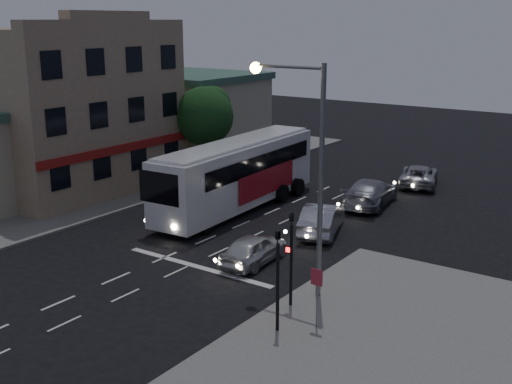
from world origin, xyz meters
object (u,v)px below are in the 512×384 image
Objects in this scene: car_sedan_a at (322,219)px; traffic_signal_side at (278,268)px; tour_bus at (237,173)px; regulatory_sign at (317,288)px; car_sedan_b at (370,192)px; streetlight at (306,153)px; traffic_signal_main at (291,248)px; street_tree at (204,113)px; car_sedan_c at (419,175)px; car_suv at (254,249)px.

car_sedan_a is 11.33m from traffic_signal_side.
regulatory_sign is (11.23, -10.50, -0.55)m from tour_bus.
regulatory_sign reaches higher than car_sedan_a.
car_sedan_b reaches higher than car_sedan_a.
car_sedan_b is 14.42m from streetlight.
traffic_signal_main is 1.86× the size of regulatory_sign.
regulatory_sign is (1.70, -1.01, -0.82)m from traffic_signal_main.
streetlight is (9.27, -8.07, 3.58)m from tour_bus.
streetlight is (3.30, -13.14, 4.94)m from car_sedan_b.
street_tree reaches higher than tour_bus.
streetlight is at bearing 95.06° from car_sedan_a.
traffic_signal_main reaches higher than car_sedan_c.
car_sedan_a is 9.26m from traffic_signal_main.
car_sedan_c reaches higher than car_suv.
traffic_signal_side is (10.23, -11.47, 0.27)m from tour_bus.
tour_bus is at bearing 135.11° from traffic_signal_main.
traffic_signal_main is (3.55, -14.56, 1.63)m from car_sedan_b.
street_tree is (-17.51, 15.26, 2.90)m from regulatory_sign.
car_sedan_b is at bearing 1.46° from street_tree.
traffic_signal_side is at bearing -136.08° from regulatory_sign.
tour_bus is 7.95m from car_sedan_b.
tour_bus is at bearing 42.42° from car_sedan_c.
streetlight is (3.14, -7.04, 4.95)m from car_sedan_a.
regulatory_sign is (5.10, -9.48, 0.82)m from car_sedan_a.
car_sedan_c is at bearing 99.12° from traffic_signal_side.
street_tree reaches higher than traffic_signal_side.
car_sedan_b reaches higher than car_sedan_c.
street_tree reaches higher than car_suv.
traffic_signal_main is at bearing -47.92° from tour_bus.
streetlight is at bearing -44.06° from tour_bus.
regulatory_sign reaches higher than car_sedan_c.
car_sedan_a is 0.53× the size of streetlight.
street_tree is at bearing 9.50° from car_sedan_c.
car_sedan_b is 0.61× the size of streetlight.
streetlight is (-0.96, 3.40, 3.31)m from traffic_signal_side.
car_sedan_a is 10.79m from regulatory_sign.
streetlight is at bearing 95.34° from car_sedan_b.
traffic_signal_main is at bearing 149.16° from regulatory_sign.
car_sedan_c is 14.89m from street_tree.
car_suv is 6.38m from streetlight.
car_suv is at bearing -51.58° from tour_bus.
tour_bus is 12.80m from streetlight.
traffic_signal_main is 0.46× the size of streetlight.
traffic_signal_main is (2.94, -20.71, 1.74)m from car_sedan_c.
streetlight is (-0.26, 1.42, 3.31)m from traffic_signal_main.
traffic_signal_main and traffic_signal_side have the same top height.
regulatory_sign is (1.00, 0.96, -0.82)m from traffic_signal_side.
regulatory_sign is (5.25, -15.57, 0.80)m from car_sedan_b.
tour_bus is at bearing -28.52° from car_sedan_a.
streetlight is at bearing -39.51° from street_tree.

